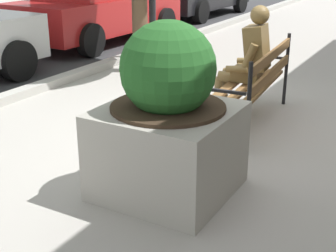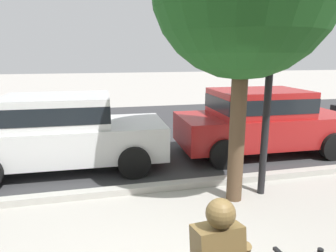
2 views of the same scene
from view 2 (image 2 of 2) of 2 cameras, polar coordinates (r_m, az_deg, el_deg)
name	(u,v)px [view 2 (image 2 of 2)]	position (r m, az deg, el deg)	size (l,w,h in m)	color
street_surface	(114,131)	(9.90, -9.97, -0.91)	(60.00, 9.00, 0.01)	#38383A
curb_stone	(131,190)	(5.53, -6.81, -11.66)	(60.00, 0.20, 0.12)	#B2AFA8
parked_car_white	(63,130)	(6.77, -18.91, -0.68)	(4.15, 2.01, 1.56)	silver
parked_car_red	(261,119)	(7.78, 16.86, 1.19)	(4.15, 2.01, 1.56)	#B21E1E
lamp_post	(272,43)	(5.25, 18.72, 14.42)	(0.32, 0.32, 3.90)	black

